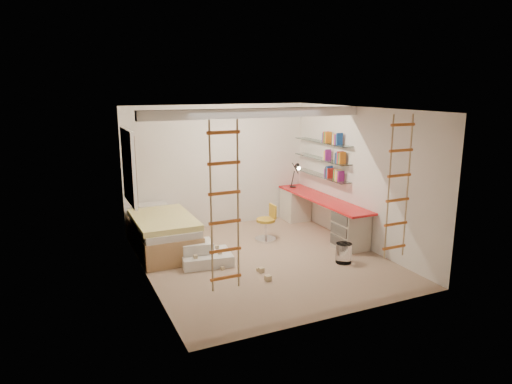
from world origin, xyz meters
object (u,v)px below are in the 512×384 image
bed (162,232)px  play_platform (204,255)px  desk (321,214)px  swivel_chair (267,227)px

bed → play_platform: 1.08m
desk → play_platform: size_ratio=3.04×
desk → bed: (-3.20, 0.36, -0.07)m
desk → swivel_chair: bearing=178.3°
desk → play_platform: (-2.72, -0.59, -0.26)m
desk → play_platform: desk is taller
bed → swivel_chair: (1.98, -0.33, -0.07)m
desk → swivel_chair: size_ratio=3.92×
desk → play_platform: bearing=-167.8°
swivel_chair → play_platform: 1.63m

